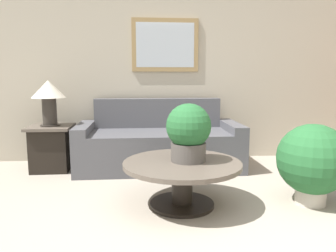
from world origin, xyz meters
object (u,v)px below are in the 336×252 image
Objects in this scene: table_lamp at (49,95)px; coffee_table at (182,174)px; side_table at (52,147)px; potted_plant_on_table at (189,131)px; potted_plant_floor at (313,161)px; couch_main at (159,145)px.

coffee_table is at bearing -41.18° from table_lamp.
potted_plant_on_table reaches higher than side_table.
potted_plant_on_table is 1.19m from potted_plant_floor.
couch_main is 1.93m from potted_plant_floor.
table_lamp is (-0.00, 0.00, 0.67)m from side_table.
side_table is at bearing 0.00° from table_lamp.
coffee_table is at bearing -41.18° from side_table.
couch_main reaches higher than potted_plant_floor.
potted_plant_on_table is (0.19, -1.29, 0.40)m from couch_main.
side_table is 2.07m from potted_plant_on_table.
couch_main is 3.67× the size of table_lamp.
side_table is at bearing 138.82° from coffee_table.
potted_plant_on_table is at bearing -39.50° from table_lamp.
couch_main is at bearing 0.07° from table_lamp.
couch_main is 1.53m from table_lamp.
potted_plant_on_table reaches higher than couch_main.
coffee_table is 1.90× the size of table_lamp.
coffee_table is 2.00m from side_table.
potted_plant_floor is (1.34, -1.38, 0.12)m from couch_main.
coffee_table is 2.04× the size of potted_plant_on_table.
couch_main is 3.66× the size of side_table.
side_table is at bearing 140.50° from potted_plant_on_table.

